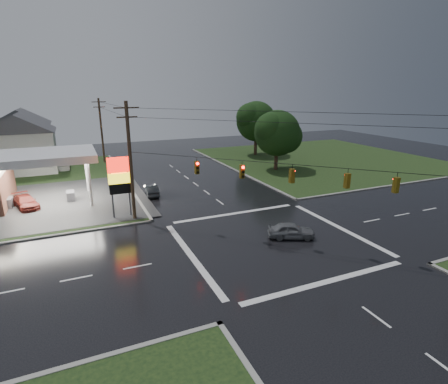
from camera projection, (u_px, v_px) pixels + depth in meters
name	position (u px, v px, depth m)	size (l,w,h in m)	color
ground	(272.00, 240.00, 28.85)	(120.00, 120.00, 0.00)	black
grass_ne	(322.00, 159.00, 61.65)	(36.00, 36.00, 0.08)	black
pylon_sign	(119.00, 177.00, 32.86)	(2.00, 0.35, 6.00)	#59595E
utility_pole_nw	(130.00, 160.00, 31.87)	(2.20, 0.32, 11.00)	#382619
utility_pole_n	(101.00, 130.00, 56.94)	(2.20, 0.32, 10.50)	#382619
traffic_signals	(275.00, 163.00, 26.97)	(26.87, 26.87, 1.47)	black
house_near	(21.00, 142.00, 51.08)	(11.05, 8.48, 8.60)	silver
house_far	(22.00, 133.00, 61.21)	(11.05, 8.48, 8.60)	silver
tree_ne_near	(278.00, 133.00, 51.98)	(7.99, 6.80, 8.98)	black
tree_ne_far	(257.00, 121.00, 63.49)	(8.46, 7.20, 9.80)	black
car_north	(152.00, 190.00, 40.64)	(1.33, 3.82, 1.26)	black
car_crossing	(291.00, 230.00, 29.14)	(1.55, 3.85, 1.31)	slate
car_pump	(26.00, 202.00, 36.40)	(1.84, 4.52, 1.31)	#5C1A15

